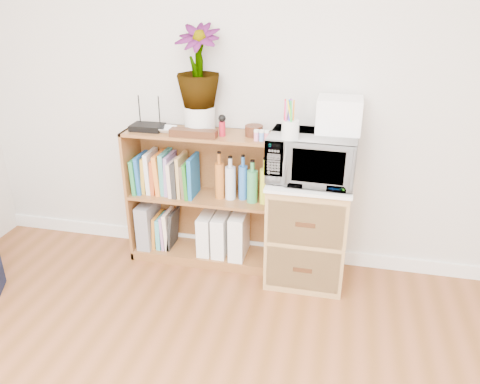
% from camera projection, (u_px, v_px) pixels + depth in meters
% --- Properties ---
extents(skirting_board, '(4.00, 0.02, 0.10)m').
position_uv_depth(skirting_board, '(253.00, 247.00, 3.47)').
color(skirting_board, white).
rests_on(skirting_board, ground).
extents(bookshelf, '(1.00, 0.30, 0.95)m').
position_uv_depth(bookshelf, '(201.00, 198.00, 3.24)').
color(bookshelf, brown).
rests_on(bookshelf, ground).
extents(wicker_unit, '(0.50, 0.45, 0.70)m').
position_uv_depth(wicker_unit, '(307.00, 231.00, 3.08)').
color(wicker_unit, '#9E7542').
rests_on(wicker_unit, ground).
extents(microwave, '(0.54, 0.38, 0.29)m').
position_uv_depth(microwave, '(312.00, 157.00, 2.86)').
color(microwave, white).
rests_on(microwave, wicker_unit).
extents(pen_cup, '(0.10, 0.10, 0.11)m').
position_uv_depth(pen_cup, '(290.00, 130.00, 2.70)').
color(pen_cup, silver).
rests_on(pen_cup, microwave).
extents(small_appliance, '(0.26, 0.22, 0.21)m').
position_uv_depth(small_appliance, '(339.00, 115.00, 2.81)').
color(small_appliance, white).
rests_on(small_appliance, microwave).
extents(router, '(0.21, 0.14, 0.04)m').
position_uv_depth(router, '(147.00, 127.00, 3.09)').
color(router, black).
rests_on(router, bookshelf).
extents(white_bowl, '(0.13, 0.13, 0.03)m').
position_uv_depth(white_bowl, '(167.00, 129.00, 3.06)').
color(white_bowl, silver).
rests_on(white_bowl, bookshelf).
extents(plant_pot, '(0.20, 0.20, 0.17)m').
position_uv_depth(plant_pot, '(200.00, 119.00, 3.03)').
color(plant_pot, silver).
rests_on(plant_pot, bookshelf).
extents(potted_plant, '(0.28, 0.28, 0.50)m').
position_uv_depth(potted_plant, '(198.00, 66.00, 2.89)').
color(potted_plant, '#346628').
rests_on(potted_plant, plant_pot).
extents(trinket_box, '(0.30, 0.08, 0.05)m').
position_uv_depth(trinket_box, '(193.00, 133.00, 2.95)').
color(trinket_box, '#35190E').
rests_on(trinket_box, bookshelf).
extents(kokeshi_doll, '(0.04, 0.04, 0.09)m').
position_uv_depth(kokeshi_doll, '(222.00, 129.00, 2.96)').
color(kokeshi_doll, '#A61426').
rests_on(kokeshi_doll, bookshelf).
extents(wooden_bowl, '(0.11, 0.11, 0.07)m').
position_uv_depth(wooden_bowl, '(254.00, 131.00, 2.97)').
color(wooden_bowl, '#391D0F').
rests_on(wooden_bowl, bookshelf).
extents(paint_jars, '(0.12, 0.04, 0.06)m').
position_uv_depth(paint_jars, '(262.00, 136.00, 2.87)').
color(paint_jars, '#CE7282').
rests_on(paint_jars, bookshelf).
extents(file_box, '(0.10, 0.26, 0.33)m').
position_uv_depth(file_box, '(149.00, 223.00, 3.42)').
color(file_box, gray).
rests_on(file_box, bookshelf).
extents(magazine_holder_left, '(0.09, 0.23, 0.29)m').
position_uv_depth(magazine_holder_left, '(207.00, 233.00, 3.33)').
color(magazine_holder_left, white).
rests_on(magazine_holder_left, bookshelf).
extents(magazine_holder_mid, '(0.09, 0.24, 0.30)m').
position_uv_depth(magazine_holder_mid, '(221.00, 234.00, 3.31)').
color(magazine_holder_mid, white).
rests_on(magazine_holder_mid, bookshelf).
extents(magazine_holder_right, '(0.10, 0.26, 0.32)m').
position_uv_depth(magazine_holder_right, '(239.00, 234.00, 3.28)').
color(magazine_holder_right, white).
rests_on(magazine_holder_right, bookshelf).
extents(cookbooks, '(0.43, 0.20, 0.29)m').
position_uv_depth(cookbooks, '(166.00, 174.00, 3.23)').
color(cookbooks, '#228041').
rests_on(cookbooks, bookshelf).
extents(liquor_bottles, '(0.45, 0.07, 0.32)m').
position_uv_depth(liquor_bottles, '(247.00, 180.00, 3.11)').
color(liquor_bottles, '#B76222').
rests_on(liquor_bottles, bookshelf).
extents(lower_books, '(0.17, 0.19, 0.29)m').
position_uv_depth(lower_books, '(166.00, 229.00, 3.41)').
color(lower_books, '#BB7021').
rests_on(lower_books, bookshelf).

